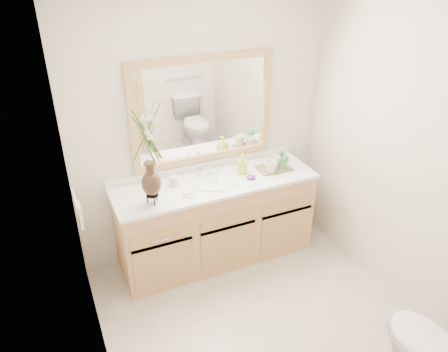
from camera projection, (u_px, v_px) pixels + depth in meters
name	position (u px, v px, depth m)	size (l,w,h in m)	color
floor	(266.00, 329.00, 3.47)	(2.60, 2.60, 0.00)	beige
ceiling	(287.00, 9.00, 2.32)	(2.40, 2.60, 0.02)	white
wall_back	(203.00, 132.00, 3.94)	(2.40, 0.02, 2.40)	beige
wall_front	(428.00, 348.00, 1.85)	(2.40, 0.02, 2.40)	beige
wall_left	(90.00, 247.00, 2.46)	(0.02, 2.60, 2.40)	beige
wall_right	(412.00, 167.00, 3.33)	(0.02, 2.60, 2.40)	beige
vanity	(216.00, 221.00, 4.09)	(1.80, 0.55, 0.80)	tan
counter	(215.00, 183.00, 3.89)	(1.84, 0.57, 0.03)	white
sink	(216.00, 188.00, 3.90)	(0.38, 0.34, 0.23)	white
mirror	(203.00, 111.00, 3.82)	(1.32, 0.04, 0.97)	white
switch_plate	(80.00, 211.00, 3.19)	(0.02, 0.12, 0.12)	white
flower_vase	(148.00, 145.00, 3.32)	(0.19, 0.19, 0.76)	black
tumbler	(173.00, 181.00, 3.80)	(0.07, 0.07, 0.09)	beige
soap_dish	(188.00, 194.00, 3.67)	(0.10, 0.10, 0.03)	beige
soap_bottle	(242.00, 165.00, 3.99)	(0.08, 0.08, 0.17)	#ACEB37
purple_dish	(251.00, 177.00, 3.92)	(0.09, 0.07, 0.03)	#612879
tray	(274.00, 168.00, 4.09)	(0.31, 0.21, 0.02)	brown
mug_left	(271.00, 166.00, 3.99)	(0.11, 0.10, 0.11)	beige
mug_right	(274.00, 161.00, 4.08)	(0.11, 0.10, 0.11)	beige
goblet_front	(285.00, 160.00, 4.01)	(0.06, 0.06, 0.14)	#297B3F
goblet_back	(282.00, 154.00, 4.15)	(0.06, 0.06, 0.13)	#297B3F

